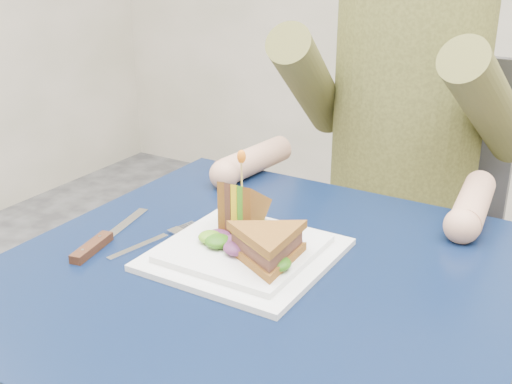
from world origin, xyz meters
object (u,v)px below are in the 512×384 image
Objects in this scene: knife at (99,243)px; chair at (409,213)px; plate at (245,252)px; fork at (152,241)px; diner at (408,74)px; table at (260,314)px; sandwich_flat at (268,246)px; sandwich_upright at (242,211)px.

chair is at bearing 72.06° from knife.
chair is at bearing 86.87° from plate.
fork is 0.81× the size of knife.
diner reaches higher than knife.
sandwich_flat is at bearing -16.01° from table.
plate is at bearing 155.56° from sandwich_flat.
chair is 5.22× the size of fork.
plate is 0.24m from knife.
sandwich_flat is at bearing -88.79° from chair.
chair is 0.75m from plate.
sandwich_flat reaches higher than fork.
sandwich_flat is at bearing 12.84° from knife.
knife reaches higher than table.
diner reaches higher than chair.
knife is at bearing -165.49° from table.
table is at bearing 4.00° from fork.
sandwich_upright reaches higher than table.
diner is 0.70m from fork.
fork is (-0.20, -0.01, 0.08)m from table.
sandwich_flat reaches higher than knife.
chair reaches higher than knife.
table is 3.41× the size of knife.
knife is (-0.26, -0.81, 0.20)m from chair.
plate is at bearing -53.48° from sandwich_upright.
table is at bearing 14.51° from knife.
plate is at bearing 12.31° from fork.
table is 0.10m from plate.
fork is at bearing -106.99° from diner.
diner is at bearing 82.64° from sandwich_upright.
knife is (-0.19, -0.13, -0.05)m from sandwich_upright.
sandwich_upright is at bearing -96.14° from chair.
knife is at bearing -167.16° from sandwich_flat.
diner is at bearing 90.00° from table.
sandwich_upright is (-0.07, 0.07, 0.13)m from table.
sandwich_upright is (-0.07, -0.67, 0.24)m from chair.
chair is 1.25× the size of diner.
plate reaches higher than knife.
fork is at bearing -167.69° from plate.
knife is at bearing -158.36° from plate.
table is at bearing 163.99° from sandwich_flat.
plate is (-0.04, -0.61, -0.18)m from diner.
table is 0.75m from chair.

